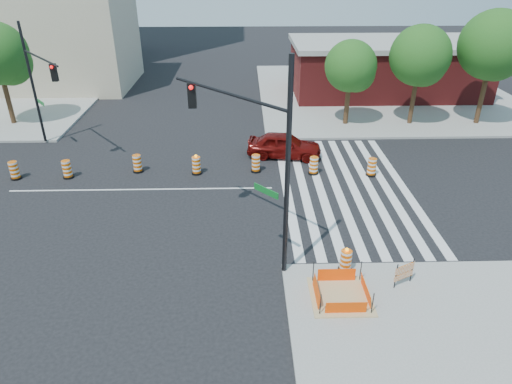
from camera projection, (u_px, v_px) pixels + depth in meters
ground at (141, 189)px, 24.44m from camera, size 120.00×120.00×0.00m
sidewalk_ne at (383, 93)px, 40.72m from camera, size 22.00×22.00×0.15m
crosswalk_east at (344, 187)px, 24.69m from camera, size 6.75×13.50×0.01m
lane_centerline at (141, 189)px, 24.43m from camera, size 14.00×0.12×0.01m
excavation_pit at (341, 295)px, 16.59m from camera, size 2.20×2.20×0.90m
brick_storefront at (386, 68)px, 39.68m from camera, size 16.50×8.50×4.60m
beige_midrise at (50, 30)px, 41.27m from camera, size 14.00×10.00×10.00m
red_coupe at (284, 145)px, 27.99m from camera, size 4.74×2.55×1.53m
signal_pole_se at (253, 141)px, 16.81m from camera, size 4.41×4.72×8.35m
signal_pole_nw at (38, 78)px, 27.15m from camera, size 3.67×4.53×7.54m
pit_drum at (346, 262)px, 17.76m from camera, size 0.55×0.55×1.09m
barricade at (404, 272)px, 16.97m from camera, size 0.83×0.44×1.06m
tree_north_c at (351, 69)px, 31.62m from camera, size 3.64×3.58×6.08m
tree_north_d at (420, 59)px, 31.39m from camera, size 4.15×4.15×7.06m
tree_north_e at (494, 49)px, 31.12m from camera, size 4.73×4.73×8.04m
median_drum_1 at (14, 171)px, 25.37m from camera, size 0.60×0.60×1.02m
median_drum_2 at (67, 170)px, 25.51m from camera, size 0.60×0.60×1.02m
median_drum_3 at (137, 164)px, 26.19m from camera, size 0.60×0.60×1.02m
median_drum_4 at (196, 166)px, 25.96m from camera, size 0.60×0.60×1.18m
median_drum_5 at (256, 164)px, 26.22m from camera, size 0.60×0.60×1.02m
median_drum_6 at (314, 166)px, 25.95m from camera, size 0.60×0.60×1.02m
median_drum_7 at (372, 168)px, 25.77m from camera, size 0.60×0.60×1.02m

